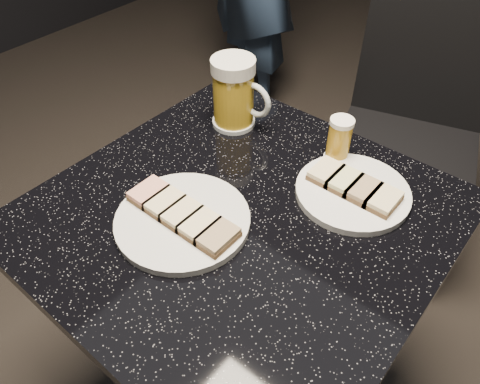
{
  "coord_description": "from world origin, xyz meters",
  "views": [
    {
      "loc": [
        0.38,
        -0.46,
        1.37
      ],
      "look_at": [
        0.0,
        0.0,
        0.8
      ],
      "focal_mm": 35.0,
      "sensor_mm": 36.0,
      "label": 1
    }
  ],
  "objects_px": {
    "plate_large": "(183,220)",
    "table": "(240,289)",
    "beer_tumbler": "(339,140)",
    "beer_mug": "(235,93)",
    "plate_small": "(353,192)",
    "chair": "(411,128)"
  },
  "relations": [
    {
      "from": "plate_large",
      "to": "beer_mug",
      "type": "bearing_deg",
      "value": 113.23
    },
    {
      "from": "plate_small",
      "to": "beer_mug",
      "type": "xyz_separation_m",
      "value": [
        -0.32,
        0.04,
        0.07
      ]
    },
    {
      "from": "plate_large",
      "to": "beer_mug",
      "type": "distance_m",
      "value": 0.33
    },
    {
      "from": "plate_large",
      "to": "table",
      "type": "bearing_deg",
      "value": 54.86
    },
    {
      "from": "plate_large",
      "to": "beer_tumbler",
      "type": "distance_m",
      "value": 0.36
    },
    {
      "from": "beer_tumbler",
      "to": "beer_mug",
      "type": "bearing_deg",
      "value": -171.44
    },
    {
      "from": "plate_small",
      "to": "beer_mug",
      "type": "height_order",
      "value": "beer_mug"
    },
    {
      "from": "table",
      "to": "beer_tumbler",
      "type": "distance_m",
      "value": 0.38
    },
    {
      "from": "plate_small",
      "to": "beer_tumbler",
      "type": "height_order",
      "value": "beer_tumbler"
    },
    {
      "from": "plate_small",
      "to": "table",
      "type": "xyz_separation_m",
      "value": [
        -0.14,
        -0.17,
        -0.25
      ]
    },
    {
      "from": "table",
      "to": "beer_tumbler",
      "type": "relative_size",
      "value": 7.65
    },
    {
      "from": "plate_large",
      "to": "beer_tumbler",
      "type": "height_order",
      "value": "beer_tumbler"
    },
    {
      "from": "beer_mug",
      "to": "table",
      "type": "bearing_deg",
      "value": -47.97
    },
    {
      "from": "plate_large",
      "to": "table",
      "type": "distance_m",
      "value": 0.27
    },
    {
      "from": "table",
      "to": "beer_tumbler",
      "type": "height_order",
      "value": "beer_tumbler"
    },
    {
      "from": "plate_small",
      "to": "plate_large",
      "type": "bearing_deg",
      "value": -127.26
    },
    {
      "from": "plate_large",
      "to": "table",
      "type": "relative_size",
      "value": 0.32
    },
    {
      "from": "beer_mug",
      "to": "beer_tumbler",
      "type": "bearing_deg",
      "value": 8.56
    },
    {
      "from": "table",
      "to": "beer_mug",
      "type": "height_order",
      "value": "beer_mug"
    },
    {
      "from": "plate_large",
      "to": "beer_tumbler",
      "type": "relative_size",
      "value": 2.48
    },
    {
      "from": "plate_large",
      "to": "beer_tumbler",
      "type": "bearing_deg",
      "value": 70.71
    },
    {
      "from": "chair",
      "to": "beer_mug",
      "type": "bearing_deg",
      "value": -109.51
    }
  ]
}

